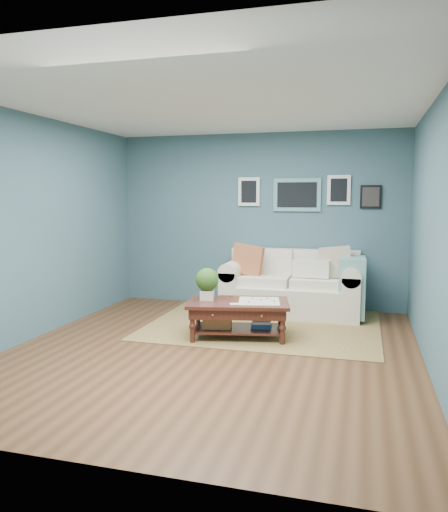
% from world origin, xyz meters
% --- Properties ---
extents(room_shell, '(5.00, 5.02, 2.70)m').
position_xyz_m(room_shell, '(0.02, 0.06, 1.36)').
color(room_shell, brown).
rests_on(room_shell, ground).
extents(area_rug, '(3.02, 2.42, 0.01)m').
position_xyz_m(area_rug, '(0.33, 1.28, 0.01)').
color(area_rug, brown).
rests_on(area_rug, ground).
extents(loveseat, '(2.03, 0.92, 1.04)m').
position_xyz_m(loveseat, '(0.69, 2.03, 0.42)').
color(loveseat, beige).
rests_on(loveseat, ground).
extents(coffee_table, '(1.34, 0.94, 0.85)m').
position_xyz_m(coffee_table, '(0.08, 0.59, 0.38)').
color(coffee_table, black).
rests_on(coffee_table, ground).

